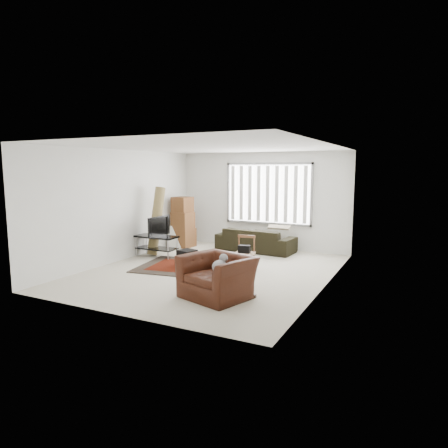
# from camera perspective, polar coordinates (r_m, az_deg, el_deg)

# --- Properties ---
(room) EXTENTS (6.00, 6.02, 2.71)m
(room) POSITION_cam_1_polar(r_m,az_deg,el_deg) (9.03, -0.12, 4.85)
(room) COLOR beige
(room) RESTS_ON ground
(persian_rug) EXTENTS (2.80, 2.10, 0.02)m
(persian_rug) POSITION_cam_1_polar(r_m,az_deg,el_deg) (9.16, -4.12, -6.20)
(persian_rug) COLOR black
(persian_rug) RESTS_ON ground
(tv_stand) EXTENTS (1.09, 0.49, 0.54)m
(tv_stand) POSITION_cam_1_polar(r_m,az_deg,el_deg) (10.35, -9.61, -2.49)
(tv_stand) COLOR black
(tv_stand) RESTS_ON ground
(tv) EXTENTS (0.11, 0.88, 0.51)m
(tv) POSITION_cam_1_polar(r_m,az_deg,el_deg) (10.29, -9.66, -0.27)
(tv) COLOR black
(tv) RESTS_ON tv_stand
(subwoofer) EXTENTS (0.44, 0.44, 0.36)m
(subwoofer) POSITION_cam_1_polar(r_m,az_deg,el_deg) (9.30, -5.28, -4.80)
(subwoofer) COLOR black
(subwoofer) RESTS_ON persian_rug
(moving_boxes) EXTENTS (0.64, 0.60, 1.44)m
(moving_boxes) POSITION_cam_1_polar(r_m,az_deg,el_deg) (11.55, -5.90, 0.04)
(moving_boxes) COLOR brown
(moving_boxes) RESTS_ON ground
(white_flatpack) EXTENTS (0.50, 0.23, 0.62)m
(white_flatpack) POSITION_cam_1_polar(r_m,az_deg,el_deg) (11.46, -6.82, -1.85)
(white_flatpack) COLOR silver
(white_flatpack) RESTS_ON ground
(rolled_rug) EXTENTS (0.30, 0.68, 1.78)m
(rolled_rug) POSITION_cam_1_polar(r_m,az_deg,el_deg) (10.55, -9.66, 0.44)
(rolled_rug) COLOR olive
(rolled_rug) RESTS_ON ground
(sofa) EXTENTS (2.20, 1.07, 0.82)m
(sofa) POSITION_cam_1_polar(r_m,az_deg,el_deg) (10.93, 4.53, -1.76)
(sofa) COLOR black
(sofa) RESTS_ON ground
(side_chair) EXTENTS (0.47, 0.47, 0.78)m
(side_chair) POSITION_cam_1_polar(r_m,az_deg,el_deg) (8.81, 2.94, -3.96)
(side_chair) COLOR #9D8167
(side_chair) RESTS_ON ground
(armchair) EXTENTS (1.38, 1.28, 0.84)m
(armchair) POSITION_cam_1_polar(r_m,az_deg,el_deg) (7.00, -0.97, -7.11)
(armchair) COLOR #3B170C
(armchair) RESTS_ON ground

